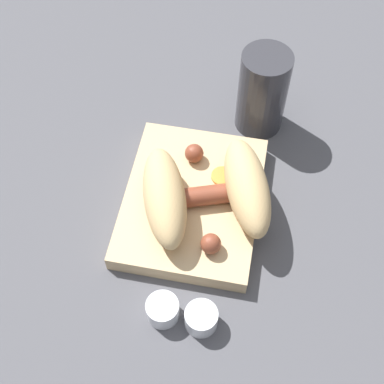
{
  "coord_description": "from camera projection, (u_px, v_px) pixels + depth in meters",
  "views": [
    {
      "loc": [
        0.38,
        0.07,
        0.63
      ],
      "look_at": [
        0.0,
        0.0,
        0.04
      ],
      "focal_mm": 50.0,
      "sensor_mm": 36.0,
      "label": 1
    }
  ],
  "objects": [
    {
      "name": "condiment_cup_near",
      "position": [
        163.0,
        310.0,
        0.64
      ],
      "size": [
        0.04,
        0.04,
        0.03
      ],
      "color": "silver",
      "rests_on": "ground_plane"
    },
    {
      "name": "pickled_veggies",
      "position": [
        238.0,
        181.0,
        0.73
      ],
      "size": [
        0.06,
        0.08,
        0.0
      ],
      "color": "#F99E4C",
      "rests_on": "food_tray"
    },
    {
      "name": "condiment_cup_far",
      "position": [
        201.0,
        319.0,
        0.64
      ],
      "size": [
        0.04,
        0.04,
        0.03
      ],
      "color": "silver",
      "rests_on": "ground_plane"
    },
    {
      "name": "bread_roll",
      "position": [
        206.0,
        192.0,
        0.68
      ],
      "size": [
        0.19,
        0.2,
        0.06
      ],
      "color": "tan",
      "rests_on": "food_tray"
    },
    {
      "name": "food_tray",
      "position": [
        192.0,
        201.0,
        0.73
      ],
      "size": [
        0.23,
        0.18,
        0.03
      ],
      "color": "tan",
      "rests_on": "ground_plane"
    },
    {
      "name": "ground_plane",
      "position": [
        192.0,
        206.0,
        0.74
      ],
      "size": [
        3.0,
        3.0,
        0.0
      ],
      "primitive_type": "plane",
      "color": "#4C4C51"
    },
    {
      "name": "drink_glass",
      "position": [
        262.0,
        92.0,
        0.77
      ],
      "size": [
        0.07,
        0.07,
        0.13
      ],
      "color": "#333338",
      "rests_on": "ground_plane"
    },
    {
      "name": "sausage",
      "position": [
        202.0,
        196.0,
        0.7
      ],
      "size": [
        0.16,
        0.14,
        0.03
      ],
      "color": "brown",
      "rests_on": "food_tray"
    }
  ]
}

